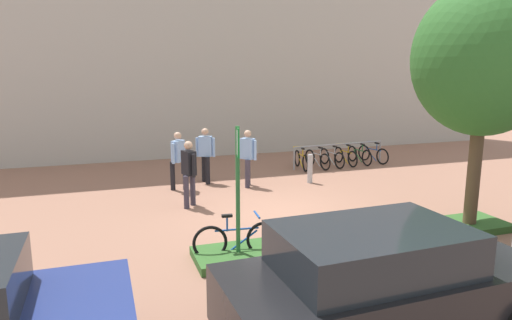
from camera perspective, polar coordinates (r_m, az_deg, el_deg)
The scene contains 13 objects.
ground_plane at distance 11.49m, azimuth 2.76°, elevation -6.61°, with size 60.00×60.00×0.00m, color #936651.
building_facade at distance 19.24m, azimuth -6.82°, elevation 15.55°, with size 28.00×1.20×10.00m, color #B2ADA3.
planter_strip at distance 9.88m, azimuth 13.11°, elevation -9.44°, with size 7.00×1.10×0.16m, color #336028.
tree_sidewalk at distance 10.87m, azimuth 26.33°, elevation 11.12°, with size 2.95×2.95×5.35m.
parking_sign_post at distance 8.36m, azimuth -2.27°, elevation -1.77°, with size 0.09×0.36×2.51m.
bike_at_sign at distance 8.85m, azimuth -2.35°, elevation -9.76°, with size 1.68×0.42×0.86m.
bike_rack_cluster at distance 17.25m, azimuth 10.14°, elevation 0.43°, with size 3.75×1.76×0.83m.
bollard_steel at distance 14.52m, azimuth 6.67°, elevation -1.06°, with size 0.16×0.16×0.90m, color #ADADB2.
person_shirt_blue at distance 13.88m, azimuth -1.03°, elevation 0.69°, with size 0.44×0.49×1.72m.
person_shirt_white at distance 14.39m, azimuth -6.25°, elevation 1.00°, with size 0.57×0.50×1.72m.
person_casual_tan at distance 13.65m, azimuth -9.55°, elevation 0.36°, with size 0.50×0.48×1.72m.
person_suited_navy at distance 11.92m, azimuth -8.26°, elevation -1.17°, with size 0.35×0.59×1.72m.
car_black_suv at distance 6.45m, azimuth 15.04°, elevation -14.50°, with size 4.36×2.14×1.54m.
Camera 1 is at (-4.02, -10.18, 3.51)m, focal length 32.48 mm.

